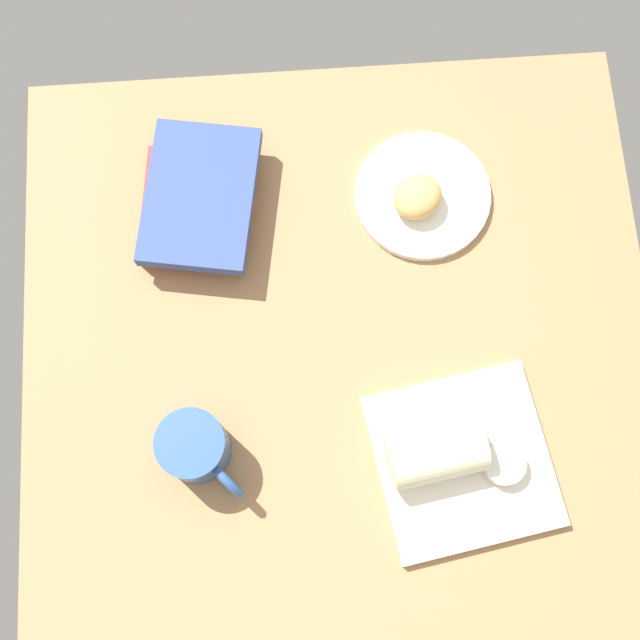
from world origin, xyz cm
name	(u,v)px	position (x,y,z in cm)	size (l,w,h in cm)	color
dining_table	(345,423)	(0.00, 0.00, 2.00)	(110.00, 90.00, 4.00)	#9E754C
round_plate	(422,196)	(32.60, -13.93, 4.70)	(20.18, 20.18, 1.40)	white
scone_pastry	(417,197)	(31.17, -12.71, 7.66)	(7.37, 6.62, 4.52)	#DCAB61
square_plate	(463,461)	(-6.66, -15.59, 4.80)	(23.14, 23.14, 1.60)	silver
sauce_cup	(504,464)	(-7.63, -20.71, 6.85)	(5.73, 5.73, 2.33)	silver
breakfast_wrap	(437,454)	(-5.89, -11.50, 9.11)	(7.03, 7.03, 12.69)	beige
book_stack	(195,202)	(32.74, 19.48, 7.32)	(24.13, 18.94, 6.08)	#A53338
coffee_mug	(196,449)	(-2.94, 20.27, 8.68)	(12.10, 11.32, 9.15)	#2D518C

